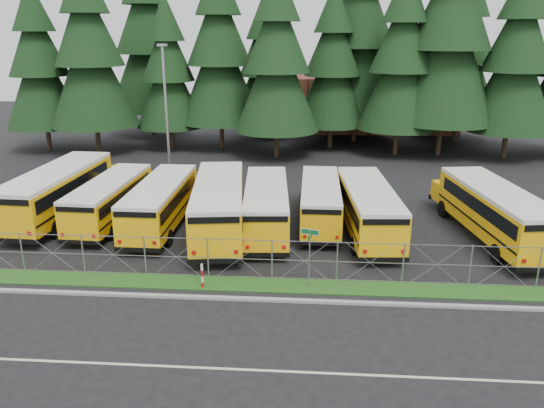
{
  "coord_description": "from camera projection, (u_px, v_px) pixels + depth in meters",
  "views": [
    {
      "loc": [
        0.61,
        -23.41,
        11.16
      ],
      "look_at": [
        -1.36,
        4.0,
        2.06
      ],
      "focal_mm": 35.0,
      "sensor_mm": 36.0,
      "label": 1
    }
  ],
  "objects": [
    {
      "name": "light_standard",
      "position": [
        166.0,
        108.0,
        39.75
      ],
      "size": [
        0.7,
        0.35,
        10.14
      ],
      "color": "#95969D",
      "rests_on": "ground"
    },
    {
      "name": "bus_5",
      "position": [
        320.0,
        203.0,
        31.68
      ],
      "size": [
        2.35,
        9.79,
        2.56
      ],
      "primitive_type": null,
      "rotation": [
        0.0,
        0.0,
        -0.0
      ],
      "color": "#FFB608",
      "rests_on": "ground"
    },
    {
      "name": "bus_2",
      "position": [
        163.0,
        204.0,
        31.12
      ],
      "size": [
        2.53,
        10.5,
        2.75
      ],
      "primitive_type": null,
      "rotation": [
        0.0,
        0.0,
        -0.01
      ],
      "color": "#FFB608",
      "rests_on": "ground"
    },
    {
      "name": "conifer_0",
      "position": [
        39.0,
        67.0,
        49.0
      ],
      "size": [
        7.02,
        7.02,
        15.53
      ],
      "primitive_type": null,
      "color": "black",
      "rests_on": "ground"
    },
    {
      "name": "bus_0",
      "position": [
        61.0,
        193.0,
        32.62
      ],
      "size": [
        3.33,
        11.99,
        3.11
      ],
      "primitive_type": null,
      "rotation": [
        0.0,
        0.0,
        -0.04
      ],
      "color": "#FFB608",
      "rests_on": "ground"
    },
    {
      "name": "brick_building",
      "position": [
        356.0,
        102.0,
        62.24
      ],
      "size": [
        22.0,
        10.0,
        6.0
      ],
      "primitive_type": "cube",
      "color": "brown",
      "rests_on": "ground"
    },
    {
      "name": "conifer_4",
      "position": [
        277.0,
        63.0,
        45.93
      ],
      "size": [
        7.54,
        7.54,
        16.68
      ],
      "primitive_type": null,
      "color": "black",
      "rests_on": "ground"
    },
    {
      "name": "conifer_11",
      "position": [
        263.0,
        69.0,
        54.84
      ],
      "size": [
        6.51,
        6.51,
        14.4
      ],
      "primitive_type": null,
      "color": "black",
      "rests_on": "ground"
    },
    {
      "name": "bus_6",
      "position": [
        367.0,
        209.0,
        30.08
      ],
      "size": [
        3.3,
        10.95,
        2.83
      ],
      "primitive_type": null,
      "rotation": [
        0.0,
        0.0,
        0.07
      ],
      "color": "#FFB608",
      "rests_on": "ground"
    },
    {
      "name": "conifer_3",
      "position": [
        219.0,
        56.0,
        49.42
      ],
      "size": [
        7.92,
        7.92,
        17.53
      ],
      "primitive_type": null,
      "color": "black",
      "rests_on": "ground"
    },
    {
      "name": "bus_1",
      "position": [
        113.0,
        200.0,
        31.94
      ],
      "size": [
        2.82,
        10.17,
        2.64
      ],
      "primitive_type": null,
      "rotation": [
        0.0,
        0.0,
        -0.04
      ],
      "color": "#FFB608",
      "rests_on": "ground"
    },
    {
      "name": "street_sign",
      "position": [
        310.0,
        246.0,
        23.46
      ],
      "size": [
        0.81,
        0.54,
        2.81
      ],
      "color": "#95969D",
      "rests_on": "ground"
    },
    {
      "name": "conifer_12",
      "position": [
        358.0,
        37.0,
        52.18
      ],
      "size": [
        9.37,
        9.37,
        20.72
      ],
      "primitive_type": null,
      "color": "black",
      "rests_on": "ground"
    },
    {
      "name": "conifer_10",
      "position": [
        148.0,
        44.0,
        55.56
      ],
      "size": [
        8.69,
        8.69,
        19.22
      ],
      "primitive_type": null,
      "color": "black",
      "rests_on": "ground"
    },
    {
      "name": "curb",
      "position": [
        292.0,
        301.0,
        22.76
      ],
      "size": [
        50.0,
        0.25,
        0.12
      ],
      "primitive_type": "cube",
      "color": "gray",
      "rests_on": "ground"
    },
    {
      "name": "conifer_7",
      "position": [
        449.0,
        38.0,
        46.19
      ],
      "size": [
        9.41,
        9.41,
        20.81
      ],
      "primitive_type": null,
      "color": "black",
      "rests_on": "ground"
    },
    {
      "name": "conifer_8",
      "position": [
        516.0,
        62.0,
        45.51
      ],
      "size": [
        7.65,
        7.65,
        16.91
      ],
      "primitive_type": null,
      "color": "black",
      "rests_on": "ground"
    },
    {
      "name": "bus_east",
      "position": [
        492.0,
        213.0,
        29.23
      ],
      "size": [
        4.37,
        11.71,
        3.0
      ],
      "primitive_type": null,
      "rotation": [
        0.0,
        0.0,
        0.15
      ],
      "color": "#FFB608",
      "rests_on": "ground"
    },
    {
      "name": "ground",
      "position": [
        294.0,
        271.0,
        25.71
      ],
      "size": [
        120.0,
        120.0,
        0.0
      ],
      "primitive_type": "plane",
      "color": "black",
      "rests_on": "ground"
    },
    {
      "name": "conifer_6",
      "position": [
        402.0,
        63.0,
        47.03
      ],
      "size": [
        7.49,
        7.49,
        16.56
      ],
      "primitive_type": null,
      "color": "black",
      "rests_on": "ground"
    },
    {
      "name": "grass_verge",
      "position": [
        293.0,
        286.0,
        24.1
      ],
      "size": [
        50.0,
        1.4,
        0.06
      ],
      "primitive_type": "cube",
      "color": "#174413",
      "rests_on": "ground"
    },
    {
      "name": "striped_bollard",
      "position": [
        202.0,
        276.0,
        23.77
      ],
      "size": [
        0.11,
        0.11,
        1.2
      ],
      "primitive_type": "cylinder",
      "color": "#B20C0C",
      "rests_on": "ground"
    },
    {
      "name": "bus_3",
      "position": [
        219.0,
        207.0,
        30.14
      ],
      "size": [
        4.18,
        11.9,
        3.06
      ],
      "primitive_type": null,
      "rotation": [
        0.0,
        0.0,
        0.12
      ],
      "color": "#FFB608",
      "rests_on": "ground"
    },
    {
      "name": "conifer_13",
      "position": [
        463.0,
        55.0,
        52.88
      ],
      "size": [
        7.87,
        7.87,
        17.41
      ],
      "primitive_type": null,
      "color": "black",
      "rests_on": "ground"
    },
    {
      "name": "conifer_2",
      "position": [
        168.0,
        73.0,
        49.96
      ],
      "size": [
        6.48,
        6.48,
        14.33
      ],
      "primitive_type": null,
      "color": "black",
      "rests_on": "ground"
    },
    {
      "name": "road_lane_line",
      "position": [
        286.0,
        371.0,
        18.14
      ],
      "size": [
        50.0,
        0.12,
        0.01
      ],
      "primitive_type": "cube",
      "color": "beige",
      "rests_on": "ground"
    },
    {
      "name": "conifer_1",
      "position": [
        89.0,
        56.0,
        47.52
      ],
      "size": [
        7.99,
        7.99,
        17.68
      ],
      "primitive_type": null,
      "color": "black",
      "rests_on": "ground"
    },
    {
      "name": "bus_4",
      "position": [
        266.0,
        207.0,
        30.54
      ],
      "size": [
        3.25,
        10.65,
        2.75
      ],
      "primitive_type": null,
      "rotation": [
        0.0,
        0.0,
        0.07
      ],
      "color": "#FFB608",
      "rests_on": "ground"
    },
    {
      "name": "chainlink_fence",
      "position": [
        294.0,
        260.0,
        24.45
      ],
      "size": [
        44.0,
        0.1,
        2.0
      ],
      "primitive_type": null,
      "color": "#95969D",
      "rests_on": "ground"
    },
    {
      "name": "conifer_5",
      "position": [
        332.0,
        68.0,
        50.05
      ],
      "size": [
        6.94,
        6.94,
        15.35
      ],
      "primitive_type": null,
      "color": "black",
      "rests_on": "ground"
    }
  ]
}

